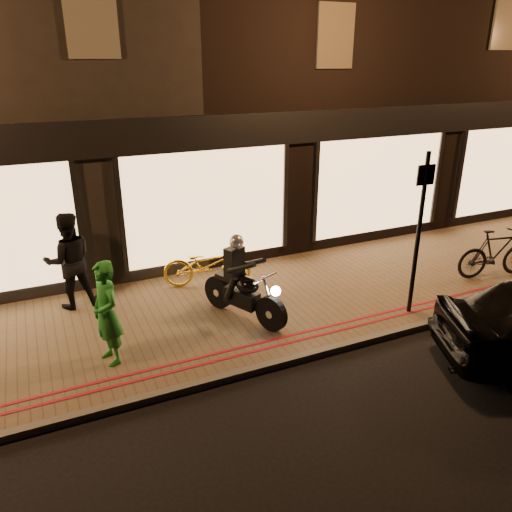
% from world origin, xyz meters
% --- Properties ---
extents(ground, '(90.00, 90.00, 0.00)m').
position_xyz_m(ground, '(0.00, 0.00, 0.00)').
color(ground, black).
rests_on(ground, ground).
extents(sidewalk, '(50.00, 4.00, 0.12)m').
position_xyz_m(sidewalk, '(0.00, 2.00, 0.06)').
color(sidewalk, brown).
rests_on(sidewalk, ground).
extents(kerb_stone, '(50.00, 0.14, 0.12)m').
position_xyz_m(kerb_stone, '(0.00, 0.05, 0.06)').
color(kerb_stone, '#59544C').
rests_on(kerb_stone, ground).
extents(red_kerb_lines, '(50.00, 0.26, 0.01)m').
position_xyz_m(red_kerb_lines, '(0.00, 0.55, 0.12)').
color(red_kerb_lines, maroon).
rests_on(red_kerb_lines, sidewalk).
extents(building_row, '(48.00, 10.11, 8.50)m').
position_xyz_m(building_row, '(-0.00, 8.99, 4.25)').
color(building_row, black).
rests_on(building_row, ground).
extents(motorcycle, '(0.94, 1.82, 1.59)m').
position_xyz_m(motorcycle, '(-0.21, 1.60, 0.73)').
color(motorcycle, black).
rests_on(motorcycle, sidewalk).
extents(sign_post, '(0.35, 0.08, 3.00)m').
position_xyz_m(sign_post, '(2.75, 0.52, 1.80)').
color(sign_post, black).
rests_on(sign_post, sidewalk).
extents(bicycle_gold, '(1.91, 1.22, 0.95)m').
position_xyz_m(bicycle_gold, '(-0.34, 3.16, 0.59)').
color(bicycle_gold, yellow).
rests_on(bicycle_gold, sidewalk).
extents(bicycle_dark, '(1.87, 0.86, 1.08)m').
position_xyz_m(bicycle_dark, '(5.50, 1.04, 0.66)').
color(bicycle_dark, black).
rests_on(bicycle_dark, sidewalk).
extents(person_green, '(0.56, 0.70, 1.68)m').
position_xyz_m(person_green, '(-2.64, 1.15, 0.96)').
color(person_green, '#217F29').
rests_on(person_green, sidewalk).
extents(person_dark, '(0.94, 0.75, 1.86)m').
position_xyz_m(person_dark, '(-2.96, 3.37, 1.05)').
color(person_dark, black).
rests_on(person_dark, sidewalk).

